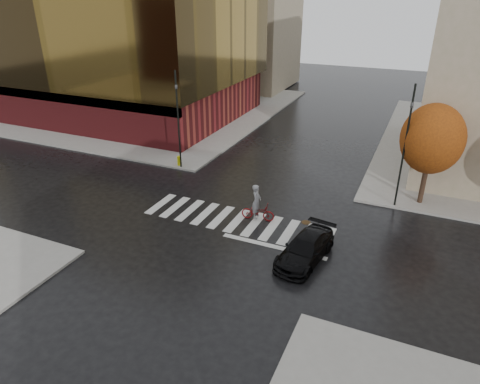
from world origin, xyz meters
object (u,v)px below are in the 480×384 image
object	(u,v)px
sedan	(305,249)
cyclist	(257,208)
traffic_light_ne	(406,139)
traffic_light_nw	(178,114)
fire_hydrant	(179,160)

from	to	relation	value
sedan	cyclist	xyz separation A→B (m)	(-3.85, 2.95, 0.13)
traffic_light_ne	sedan	bearing A→B (deg)	47.28
cyclist	sedan	bearing A→B (deg)	-135.05
traffic_light_nw	sedan	bearing A→B (deg)	77.64
traffic_light_nw	traffic_light_ne	bearing A→B (deg)	110.90
cyclist	traffic_light_ne	size ratio (longest dim) A/B	0.30
sedan	fire_hydrant	xyz separation A→B (m)	(-12.65, 8.30, -0.07)
sedan	traffic_light_ne	xyz separation A→B (m)	(3.64, 8.10, 3.96)
cyclist	traffic_light_ne	world-z (taller)	traffic_light_ne
cyclist	traffic_light_nw	xyz separation A→B (m)	(-8.50, 5.15, 3.58)
cyclist	traffic_light_nw	size ratio (longest dim) A/B	0.31
sedan	traffic_light_ne	world-z (taller)	traffic_light_ne
fire_hydrant	traffic_light_nw	bearing A→B (deg)	-33.86
fire_hydrant	cyclist	bearing A→B (deg)	-31.33
sedan	fire_hydrant	distance (m)	15.13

